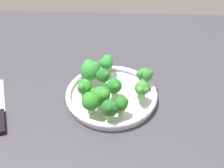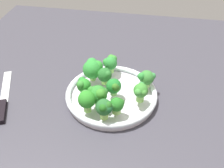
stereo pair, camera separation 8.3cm
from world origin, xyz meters
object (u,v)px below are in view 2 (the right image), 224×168
(broccoli_floret_2, at_px, (87,99))
(knife, at_px, (3,102))
(bowl, at_px, (112,95))
(broccoli_floret_0, at_px, (117,105))
(broccoli_floret_9, at_px, (83,86))
(broccoli_floret_1, at_px, (141,91))
(broccoli_floret_10, at_px, (93,68))
(broccoli_floret_6, at_px, (146,78))
(broccoli_floret_4, at_px, (110,63))
(broccoli_floret_3, at_px, (114,87))
(broccoli_floret_7, at_px, (104,108))
(broccoli_floret_5, at_px, (105,75))
(broccoli_floret_8, at_px, (98,94))

(broccoli_floret_2, relative_size, knife, 0.28)
(broccoli_floret_2, bearing_deg, bowl, -120.67)
(broccoli_floret_0, bearing_deg, broccoli_floret_9, -27.04)
(broccoli_floret_1, height_order, broccoli_floret_10, broccoli_floret_10)
(broccoli_floret_6, bearing_deg, broccoli_floret_4, -25.45)
(broccoli_floret_2, distance_m, broccoli_floret_10, 0.15)
(broccoli_floret_6, bearing_deg, broccoli_floret_3, 33.30)
(bowl, height_order, broccoli_floret_0, broccoli_floret_0)
(broccoli_floret_4, height_order, knife, broccoli_floret_4)
(broccoli_floret_0, bearing_deg, broccoli_floret_3, -74.19)
(broccoli_floret_1, bearing_deg, bowl, -17.56)
(broccoli_floret_4, bearing_deg, knife, 30.91)
(broccoli_floret_7, bearing_deg, broccoli_floret_5, -79.77)
(broccoli_floret_5, bearing_deg, broccoli_floret_1, 152.15)
(broccoli_floret_1, height_order, broccoli_floret_4, broccoli_floret_1)
(broccoli_floret_0, distance_m, broccoli_floret_7, 0.04)
(broccoli_floret_0, height_order, broccoli_floret_9, broccoli_floret_9)
(broccoli_floret_9, bearing_deg, broccoli_floret_3, -169.38)
(broccoli_floret_7, bearing_deg, broccoli_floret_10, -68.07)
(broccoli_floret_3, height_order, knife, broccoli_floret_3)
(broccoli_floret_1, height_order, broccoli_floret_3, broccoli_floret_1)
(broccoli_floret_2, relative_size, broccoli_floret_9, 1.12)
(broccoli_floret_0, height_order, broccoli_floret_1, broccoli_floret_1)
(broccoli_floret_8, xyz_separation_m, broccoli_floret_9, (0.05, -0.03, -0.00))
(bowl, height_order, broccoli_floret_8, broccoli_floret_8)
(broccoli_floret_0, xyz_separation_m, broccoli_floret_6, (-0.07, -0.14, 0.00))
(broccoli_floret_2, height_order, broccoli_floret_6, broccoli_floret_2)
(broccoli_floret_6, bearing_deg, broccoli_floret_0, 62.01)
(broccoli_floret_4, distance_m, broccoli_floret_8, 0.17)
(broccoli_floret_0, height_order, knife, broccoli_floret_0)
(broccoli_floret_0, distance_m, knife, 0.37)
(broccoli_floret_3, xyz_separation_m, broccoli_floret_9, (0.09, 0.02, 0.01))
(broccoli_floret_6, xyz_separation_m, broccoli_floret_8, (0.13, 0.11, 0.01))
(broccoli_floret_3, bearing_deg, broccoli_floret_6, -146.70)
(bowl, relative_size, broccoli_floret_10, 4.02)
(broccoli_floret_4, height_order, broccoli_floret_5, same)
(broccoli_floret_1, relative_size, broccoli_floret_2, 0.89)
(broccoli_floret_0, bearing_deg, broccoli_floret_8, -22.41)
(broccoli_floret_1, distance_m, broccoli_floret_6, 0.08)
(broccoli_floret_10, height_order, knife, broccoli_floret_10)
(broccoli_floret_6, bearing_deg, broccoli_floret_9, 23.01)
(broccoli_floret_1, distance_m, broccoli_floret_8, 0.13)
(broccoli_floret_7, bearing_deg, broccoli_floret_3, -96.34)
(broccoli_floret_4, height_order, broccoli_floret_10, broccoli_floret_10)
(broccoli_floret_6, height_order, broccoli_floret_10, broccoli_floret_10)
(broccoli_floret_5, bearing_deg, broccoli_floret_3, 127.54)
(broccoli_floret_10, xyz_separation_m, knife, (0.27, 0.13, -0.07))
(broccoli_floret_5, bearing_deg, bowl, 130.67)
(broccoli_floret_0, bearing_deg, knife, -1.57)
(broccoli_floret_4, bearing_deg, broccoli_floret_10, 48.44)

